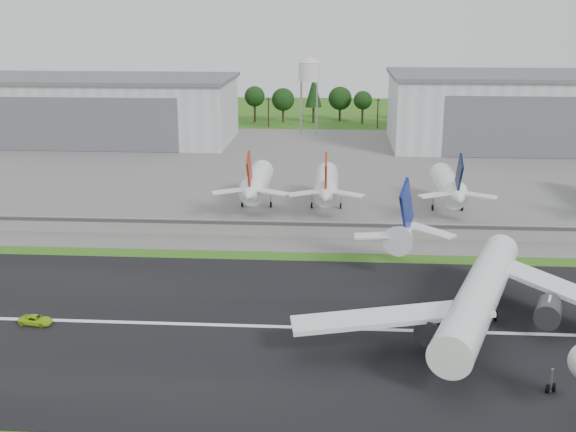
# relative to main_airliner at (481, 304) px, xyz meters

# --- Properties ---
(ground) EXTENTS (600.00, 600.00, 0.00)m
(ground) POSITION_rel_main_airliner_xyz_m (-27.33, -9.59, -4.89)
(ground) COLOR #376A19
(ground) RESTS_ON ground
(runway) EXTENTS (320.00, 60.00, 0.10)m
(runway) POSITION_rel_main_airliner_xyz_m (-27.33, 0.41, -4.84)
(runway) COLOR black
(runway) RESTS_ON ground
(runway_centerline) EXTENTS (220.00, 1.00, 0.02)m
(runway_centerline) POSITION_rel_main_airliner_xyz_m (-27.33, 0.41, -4.78)
(runway_centerline) COLOR white
(runway_centerline) RESTS_ON runway
(apron) EXTENTS (320.00, 150.00, 0.10)m
(apron) POSITION_rel_main_airliner_xyz_m (-27.33, 110.41, -4.84)
(apron) COLOR slate
(apron) RESTS_ON ground
(blast_fence) EXTENTS (240.00, 0.61, 3.50)m
(blast_fence) POSITION_rel_main_airliner_xyz_m (-27.33, 45.40, -3.09)
(blast_fence) COLOR gray
(blast_fence) RESTS_ON ground
(hangar_west) EXTENTS (97.00, 44.00, 23.20)m
(hangar_west) POSITION_rel_main_airliner_xyz_m (-107.33, 155.33, 6.74)
(hangar_west) COLOR silver
(hangar_west) RESTS_ON ground
(hangar_east) EXTENTS (102.00, 47.00, 25.20)m
(hangar_east) POSITION_rel_main_airliner_xyz_m (47.67, 155.33, 7.73)
(hangar_east) COLOR silver
(hangar_east) RESTS_ON ground
(water_tower) EXTENTS (8.40, 8.40, 29.40)m
(water_tower) POSITION_rel_main_airliner_xyz_m (-32.33, 175.41, 19.66)
(water_tower) COLOR #99999E
(water_tower) RESTS_ON ground
(utility_poles) EXTENTS (230.00, 3.00, 12.00)m
(utility_poles) POSITION_rel_main_airliner_xyz_m (-27.33, 190.41, -4.89)
(utility_poles) COLOR black
(utility_poles) RESTS_ON ground
(treeline) EXTENTS (320.00, 16.00, 22.00)m
(treeline) POSITION_rel_main_airliner_xyz_m (-27.33, 205.41, -4.89)
(treeline) COLOR black
(treeline) RESTS_ON ground
(main_airliner) EXTENTS (53.90, 57.50, 18.17)m
(main_airliner) POSITION_rel_main_airliner_xyz_m (0.00, 0.00, 0.00)
(main_airliner) COLOR white
(main_airliner) RESTS_ON runway
(ground_vehicle) EXTENTS (5.39, 2.98, 1.43)m
(ground_vehicle) POSITION_rel_main_airliner_xyz_m (-67.25, -1.19, -4.08)
(ground_vehicle) COLOR #A2D519
(ground_vehicle) RESTS_ON runway
(parked_jet_red_a) EXTENTS (7.36, 31.29, 16.76)m
(parked_jet_red_a) POSITION_rel_main_airliner_xyz_m (-40.83, 66.98, 1.35)
(parked_jet_red_a) COLOR white
(parked_jet_red_a) RESTS_ON ground
(parked_jet_red_b) EXTENTS (7.36, 31.29, 16.60)m
(parked_jet_red_b) POSITION_rel_main_airliner_xyz_m (-23.85, 66.96, 1.21)
(parked_jet_red_b) COLOR white
(parked_jet_red_b) RESTS_ON ground
(parked_jet_navy) EXTENTS (7.36, 31.29, 16.73)m
(parked_jet_navy) POSITION_rel_main_airliner_xyz_m (5.14, 66.98, 1.32)
(parked_jet_navy) COLOR white
(parked_jet_navy) RESTS_ON ground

